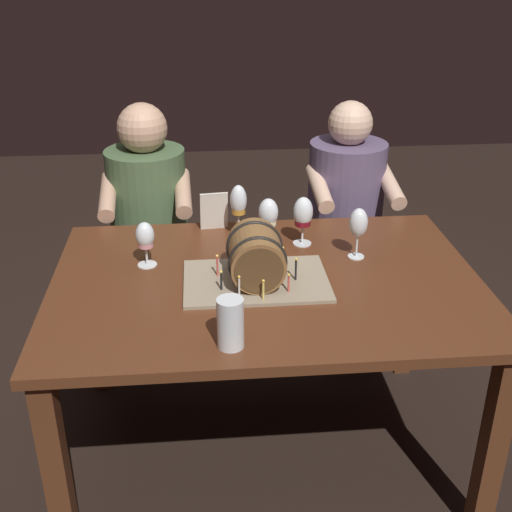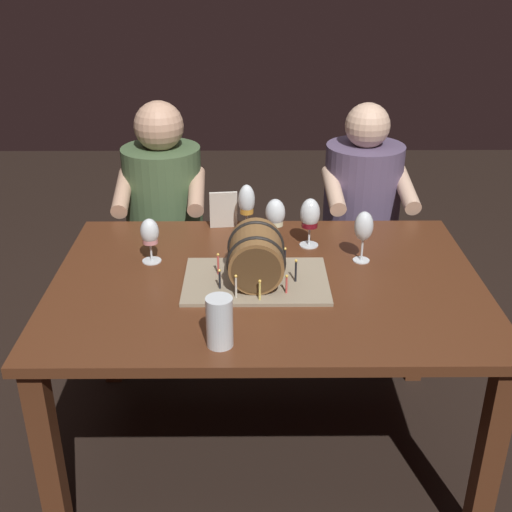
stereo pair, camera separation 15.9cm
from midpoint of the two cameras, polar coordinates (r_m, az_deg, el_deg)
The scene contains 12 objects.
ground_plane at distance 2.67m, azimuth -0.97°, elevation -16.38°, with size 8.00×8.00×0.00m, color black.
dining_table at distance 2.28m, azimuth -1.10°, elevation -4.17°, with size 1.48×1.03×0.75m.
barrel_cake at distance 2.17m, azimuth -2.09°, elevation -0.40°, with size 0.49×0.33×0.20m.
wine_glass_rose at distance 2.33m, azimuth -11.66°, elevation 1.56°, with size 0.07×0.07×0.17m.
wine_glass_white at distance 2.45m, azimuth -0.77°, elevation 3.65°, with size 0.08×0.08×0.18m.
wine_glass_amber at distance 2.50m, azimuth -3.37°, elevation 4.66°, with size 0.07×0.07×0.21m.
wine_glass_red at distance 2.44m, azimuth 2.30°, elevation 3.66°, with size 0.07×0.07×0.19m.
wine_glass_empty at distance 2.35m, azimuth 7.08°, elevation 2.78°, with size 0.07×0.07×0.19m.
beer_pint at distance 1.85m, azimuth -4.73°, elevation -6.10°, with size 0.08×0.08×0.15m.
menu_card at distance 2.60m, azimuth -5.47°, elevation 3.92°, with size 0.11×0.01×0.16m, color silver.
person_seated_left at distance 3.06m, azimuth -10.71°, elevation 1.56°, with size 0.40×0.48×1.18m.
person_seated_right at distance 3.10m, azimuth 6.25°, elevation 2.07°, with size 0.40×0.48×1.17m.
Camera 1 is at (-0.21, -1.96, 1.80)m, focal length 45.54 mm.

